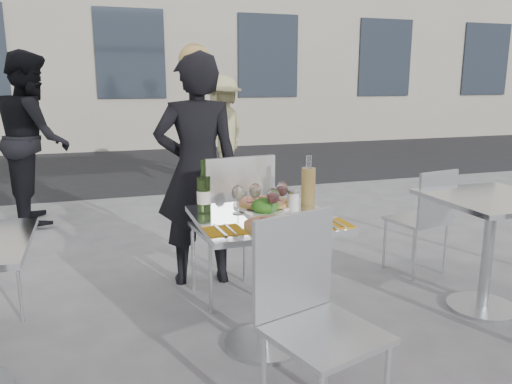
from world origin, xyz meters
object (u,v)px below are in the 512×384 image
object	(u,v)px
wineglass_white_b	(255,192)
napkin_right	(332,224)
main_table	(265,254)
wine_bottle	(204,193)
chair_far	(234,217)
pedestrian_b	(222,132)
wineglass_red_b	(282,190)
side_chair_rfar	(426,213)
pizza_near	(274,225)
side_table_right	(490,229)
pizza_far	(263,203)
sugar_shaker	(293,200)
salad_plate	(265,207)
wineglass_red_a	(273,197)
chair_near	(310,306)
pedestrian_a	(34,138)
wineglass_white_a	(238,194)
napkin_left	(224,230)
woman_diner	(197,171)
carafe	(308,186)

from	to	relation	value
wineglass_white_b	napkin_right	world-z (taller)	wineglass_white_b
main_table	wine_bottle	distance (m)	0.46
chair_far	pedestrian_b	world-z (taller)	pedestrian_b
chair_far	wineglass_red_b	world-z (taller)	chair_far
side_chair_rfar	pizza_near	world-z (taller)	side_chair_rfar
wine_bottle	side_table_right	bearing A→B (deg)	-5.15
pizza_far	sugar_shaker	world-z (taller)	sugar_shaker
salad_plate	sugar_shaker	world-z (taller)	sugar_shaker
side_chair_rfar	wine_bottle	world-z (taller)	wine_bottle
salad_plate	wineglass_red_a	distance (m)	0.11
side_table_right	side_chair_rfar	bearing A→B (deg)	90.77
pedestrian_b	chair_far	bearing A→B (deg)	26.93
main_table	wineglass_red_b	bearing A→B (deg)	39.03
chair_near	pedestrian_a	world-z (taller)	pedestrian_a
pedestrian_a	pedestrian_b	world-z (taller)	pedestrian_a
wineglass_white_a	napkin_left	size ratio (longest dim) A/B	0.79
wineglass_red_b	chair_far	bearing A→B (deg)	107.11
salad_plate	side_table_right	bearing A→B (deg)	-1.78
woman_diner	carafe	bearing A→B (deg)	123.95
napkin_left	wineglass_white_a	bearing A→B (deg)	58.83
pizza_near	wineglass_red_a	size ratio (longest dim) A/B	1.90
wine_bottle	wineglass_white_a	xyz separation A→B (m)	(0.17, -0.06, -0.00)
side_table_right	napkin_right	world-z (taller)	napkin_right
salad_plate	wine_bottle	bearing A→B (deg)	159.53
main_table	pizza_far	bearing A→B (deg)	73.90
side_table_right	chair_far	size ratio (longest dim) A/B	0.75
woman_diner	sugar_shaker	xyz separation A→B (m)	(0.35, -0.94, -0.02)
main_table	napkin_right	xyz separation A→B (m)	(0.27, -0.24, 0.21)
wineglass_white_b	wineglass_red_a	size ratio (longest dim) A/B	1.00
side_chair_rfar	wineglass_white_b	size ratio (longest dim) A/B	5.19
wineglass_red_a	wineglass_red_b	bearing A→B (deg)	54.06
side_chair_rfar	salad_plate	world-z (taller)	salad_plate
pizza_far	sugar_shaker	xyz separation A→B (m)	(0.14, -0.12, 0.04)
side_table_right	wineglass_red_a	bearing A→B (deg)	-178.72
wineglass_white_a	side_chair_rfar	bearing A→B (deg)	18.25
chair_far	pedestrian_a	world-z (taller)	pedestrian_a
pedestrian_b	wineglass_red_b	xyz separation A→B (m)	(-0.70, -4.09, 0.09)
pedestrian_a	wineglass_red_b	size ratio (longest dim) A/B	11.13
side_table_right	wineglass_white_b	size ratio (longest dim) A/B	4.76
side_chair_rfar	pedestrian_a	world-z (taller)	pedestrian_a
woman_diner	napkin_left	world-z (taller)	woman_diner
pedestrian_b	wineglass_red_a	bearing A→B (deg)	29.35
side_table_right	salad_plate	size ratio (longest dim) A/B	3.41
side_chair_rfar	wine_bottle	size ratio (longest dim) A/B	2.77
wineglass_white_b	side_chair_rfar	bearing A→B (deg)	18.73
salad_plate	carafe	size ratio (longest dim) A/B	0.76
chair_near	napkin_left	distance (m)	0.57
wine_bottle	napkin_right	bearing A→B (deg)	-35.79
pedestrian_b	wineglass_red_b	world-z (taller)	pedestrian_b
side_chair_rfar	wineglass_white_b	xyz separation A→B (m)	(-1.51, -0.51, 0.37)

